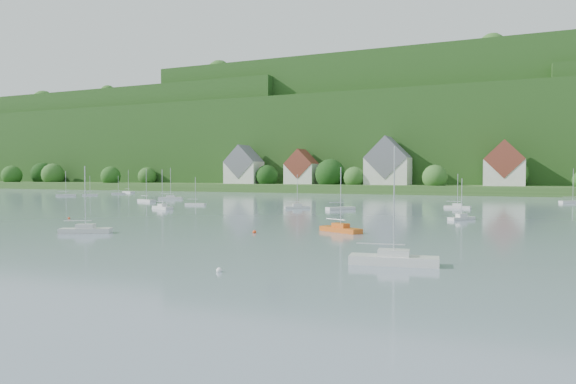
# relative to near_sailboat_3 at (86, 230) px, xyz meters

# --- Properties ---
(far_shore_strip) EXTENTS (600.00, 60.00, 3.00)m
(far_shore_strip) POSITION_rel_near_sailboat_3_xyz_m (-0.57, 157.53, 1.07)
(far_shore_strip) COLOR #30541F
(far_shore_strip) RESTS_ON ground
(forested_ridge) EXTENTS (620.00, 181.22, 69.89)m
(forested_ridge) POSITION_rel_near_sailboat_3_xyz_m (-0.17, 226.10, 22.45)
(forested_ridge) COLOR #153B13
(forested_ridge) RESTS_ON ground
(village_building_0) EXTENTS (14.00, 10.40, 16.00)m
(village_building_0) POSITION_rel_near_sailboat_3_xyz_m (-55.57, 144.53, 9.08)
(village_building_0) COLOR beige
(village_building_0) RESTS_ON far_shore_strip
(village_building_1) EXTENTS (12.00, 9.36, 14.00)m
(village_building_1) POSITION_rel_near_sailboat_3_xyz_m (-30.57, 146.53, 8.32)
(village_building_1) COLOR beige
(village_building_1) RESTS_ON far_shore_strip
(village_building_2) EXTENTS (16.00, 11.44, 18.00)m
(village_building_2) POSITION_rel_near_sailboat_3_xyz_m (4.43, 145.53, 9.84)
(village_building_2) COLOR beige
(village_building_2) RESTS_ON far_shore_strip
(village_building_3) EXTENTS (13.00, 10.40, 15.50)m
(village_building_3) POSITION_rel_near_sailboat_3_xyz_m (44.43, 143.53, 9.00)
(village_building_3) COLOR beige
(village_building_3) RESTS_ON far_shore_strip
(near_sailboat_3) EXTENTS (5.98, 4.15, 7.94)m
(near_sailboat_3) POSITION_rel_near_sailboat_3_xyz_m (0.00, 0.00, 0.00)
(near_sailboat_3) COLOR silver
(near_sailboat_3) RESTS_ON ground
(near_sailboat_4) EXTENTS (6.97, 2.79, 9.14)m
(near_sailboat_4) POSITION_rel_near_sailboat_3_xyz_m (37.95, -7.01, 0.04)
(near_sailboat_4) COLOR silver
(near_sailboat_4) RESTS_ON ground
(near_sailboat_5) EXTENTS (5.89, 4.19, 7.85)m
(near_sailboat_5) POSITION_rel_near_sailboat_3_xyz_m (27.44, 12.97, -0.00)
(near_sailboat_5) COLOR #CD5A18
(near_sailboat_5) RESTS_ON ground
(mooring_buoy_1) EXTENTS (0.42, 0.42, 0.42)m
(mooring_buoy_1) POSITION_rel_near_sailboat_3_xyz_m (27.08, -14.92, -0.43)
(mooring_buoy_1) COLOR white
(mooring_buoy_1) RESTS_ON ground
(mooring_buoy_2) EXTENTS (0.47, 0.47, 0.47)m
(mooring_buoy_2) POSITION_rel_near_sailboat_3_xyz_m (18.42, 7.83, -0.43)
(mooring_buoy_2) COLOR red
(mooring_buoy_2) RESTS_ON ground
(mooring_buoy_3) EXTENTS (0.38, 0.38, 0.38)m
(mooring_buoy_3) POSITION_rel_near_sailboat_3_xyz_m (-16.97, 13.88, -0.43)
(mooring_buoy_3) COLOR red
(mooring_buoy_3) RESTS_ON ground
(far_sailboat_cluster) EXTENTS (190.23, 73.47, 8.71)m
(far_sailboat_cluster) POSITION_rel_near_sailboat_3_xyz_m (6.72, 72.59, -0.06)
(far_sailboat_cluster) COLOR silver
(far_sailboat_cluster) RESTS_ON ground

